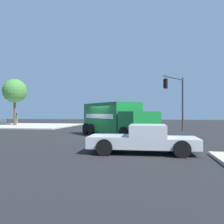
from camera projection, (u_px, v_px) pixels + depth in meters
ground_plane at (98, 137)px, 19.26m from camera, size 100.00×100.00×0.00m
sidewalk_corner_near at (30, 126)px, 34.59m from camera, size 12.51×12.51×0.14m
delivery_truck at (115, 119)px, 19.42m from camera, size 7.47×6.95×2.77m
traffic_light_primary at (177, 95)px, 24.79m from camera, size 3.47×2.32×5.77m
pickup_silver at (144, 138)px, 11.52m from camera, size 2.36×5.25×1.38m
pedestrian_near_corner at (17, 118)px, 37.42m from camera, size 0.33×0.50×1.78m
shade_tree_near at (15, 91)px, 34.84m from camera, size 3.47×3.47×6.78m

